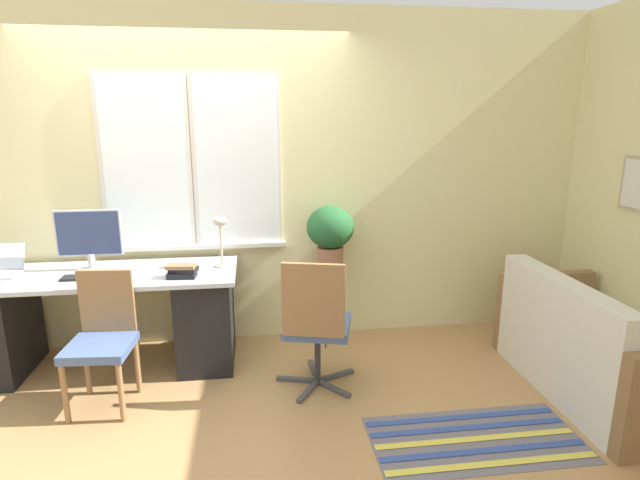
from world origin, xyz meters
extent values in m
plane|color=tan|center=(0.00, 0.00, 0.00)|extent=(14.00, 14.00, 0.00)
cube|color=beige|center=(0.00, 0.78, 1.35)|extent=(9.00, 0.06, 2.70)
cube|color=silver|center=(-0.35, 0.74, 1.50)|extent=(0.70, 0.02, 1.37)
cube|color=white|center=(-0.35, 0.73, 1.50)|extent=(0.63, 0.01, 1.30)
cube|color=silver|center=(0.36, 0.74, 1.50)|extent=(0.70, 0.02, 1.37)
cube|color=white|center=(0.36, 0.73, 1.50)|extent=(0.63, 0.01, 1.30)
cube|color=silver|center=(0.00, 0.75, 0.83)|extent=(1.45, 0.11, 0.04)
cube|color=beige|center=(3.28, 0.00, 1.35)|extent=(0.06, 9.00, 2.70)
cube|color=tan|center=(3.25, -0.06, 1.38)|extent=(0.02, 0.35, 0.40)
cube|color=silver|center=(3.24, -0.06, 1.38)|extent=(0.01, 0.30, 0.35)
cube|color=#B2B7BC|center=(-0.66, 0.35, 0.73)|extent=(1.98, 0.70, 0.03)
cube|color=black|center=(0.09, 0.35, 0.36)|extent=(0.40, 0.62, 0.71)
cube|color=#B7B7BC|center=(-1.38, 0.50, 0.86)|extent=(0.32, 0.08, 0.19)
cube|color=silver|center=(-1.38, 0.50, 0.86)|extent=(0.29, 0.07, 0.17)
cylinder|color=silver|center=(-0.73, 0.45, 0.75)|extent=(0.18, 0.18, 0.02)
cylinder|color=silver|center=(-0.73, 0.45, 0.82)|extent=(0.05, 0.05, 0.11)
cube|color=silver|center=(-0.73, 0.46, 1.03)|extent=(0.46, 0.02, 0.34)
cube|color=navy|center=(-0.73, 0.44, 1.03)|extent=(0.44, 0.01, 0.32)
cube|color=black|center=(-0.70, 0.24, 0.76)|extent=(0.35, 0.11, 0.02)
ellipsoid|color=silver|center=(-0.47, 0.21, 0.76)|extent=(0.03, 0.06, 0.03)
cylinder|color=#BCB299|center=(0.22, 0.41, 0.75)|extent=(0.12, 0.12, 0.01)
cylinder|color=#BCB299|center=(0.22, 0.41, 0.92)|extent=(0.02, 0.02, 0.32)
ellipsoid|color=#BCB299|center=(0.22, 0.41, 1.10)|extent=(0.11, 0.11, 0.07)
cube|color=black|center=(-0.05, 0.17, 0.77)|extent=(0.21, 0.14, 0.04)
cube|color=black|center=(-0.03, 0.18, 0.80)|extent=(0.21, 0.15, 0.03)
cube|color=olive|center=(-0.05, 0.17, 0.83)|extent=(0.21, 0.13, 0.03)
cylinder|color=olive|center=(-0.72, -0.37, 0.21)|extent=(0.04, 0.04, 0.42)
cylinder|color=olive|center=(-0.38, -0.40, 0.21)|extent=(0.04, 0.04, 0.42)
cylinder|color=olive|center=(-0.69, -0.04, 0.21)|extent=(0.04, 0.04, 0.42)
cylinder|color=olive|center=(-0.35, -0.06, 0.21)|extent=(0.04, 0.04, 0.42)
cube|color=#4C6699|center=(-0.53, -0.22, 0.42)|extent=(0.42, 0.41, 0.06)
cube|color=olive|center=(-0.52, -0.02, 0.67)|extent=(0.36, 0.06, 0.43)
cube|color=#47474C|center=(0.75, -0.07, 0.01)|extent=(0.30, 0.11, 0.03)
cube|color=#47474C|center=(0.81, -0.24, 0.01)|extent=(0.19, 0.27, 0.03)
cube|color=#47474C|center=(0.99, -0.23, 0.01)|extent=(0.22, 0.25, 0.03)
cube|color=#47474C|center=(1.03, -0.05, 0.01)|extent=(0.29, 0.14, 0.03)
cube|color=#47474C|center=(0.88, 0.04, 0.01)|extent=(0.05, 0.30, 0.03)
cylinder|color=#333338|center=(0.89, -0.11, 0.22)|extent=(0.04, 0.04, 0.38)
cube|color=#4C6699|center=(0.89, -0.11, 0.44)|extent=(0.53, 0.52, 0.06)
cube|color=olive|center=(0.84, -0.33, 0.72)|extent=(0.40, 0.14, 0.49)
cube|color=silver|center=(2.80, -0.47, 0.21)|extent=(0.79, 1.30, 0.42)
cube|color=silver|center=(2.49, -0.47, 0.62)|extent=(0.16, 1.30, 0.39)
cube|color=olive|center=(2.80, 0.23, 0.32)|extent=(0.79, 0.09, 0.64)
cylinder|color=#333338|center=(1.08, 0.52, 0.69)|extent=(0.23, 0.23, 0.02)
cylinder|color=#333338|center=(1.17, 0.52, 0.34)|extent=(0.01, 0.01, 0.68)
cylinder|color=#333338|center=(1.03, 0.61, 0.34)|extent=(0.01, 0.01, 0.68)
cylinder|color=#333338|center=(1.03, 0.44, 0.34)|extent=(0.01, 0.01, 0.68)
cylinder|color=#9E6B4C|center=(1.08, 0.52, 0.77)|extent=(0.22, 0.22, 0.14)
ellipsoid|color=#235B2D|center=(1.08, 0.52, 1.00)|extent=(0.38, 0.38, 0.34)
cube|color=slate|center=(1.74, -0.88, 0.00)|extent=(1.25, 0.61, 0.01)
cube|color=#DBCC4C|center=(1.74, -1.10, 0.01)|extent=(1.23, 0.05, 0.00)
cube|color=#334C99|center=(1.74, -0.99, 0.01)|extent=(1.23, 0.05, 0.00)
cube|color=#DBCC4C|center=(1.74, -0.88, 0.01)|extent=(1.23, 0.05, 0.00)
cube|color=#334C99|center=(1.74, -0.77, 0.01)|extent=(1.23, 0.05, 0.00)
cube|color=#334C99|center=(1.74, -0.66, 0.01)|extent=(1.23, 0.05, 0.00)
camera|label=1|loc=(0.48, -3.31, 1.87)|focal=28.00mm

